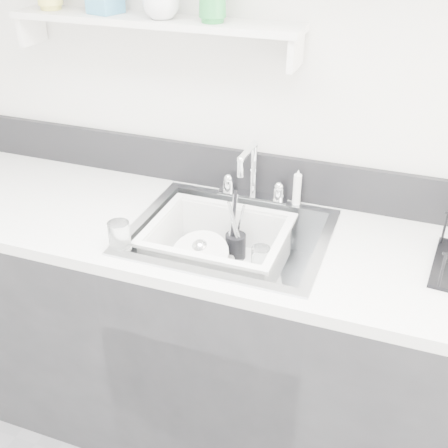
% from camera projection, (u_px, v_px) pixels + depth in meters
% --- Properties ---
extents(room_shell, '(3.50, 3.00, 2.60)m').
position_uv_depth(room_shell, '(40.00, 50.00, 0.79)').
color(room_shell, silver).
rests_on(room_shell, ground).
extents(counter_run, '(3.20, 0.62, 0.92)m').
position_uv_depth(counter_run, '(229.00, 339.00, 2.07)').
color(counter_run, black).
rests_on(counter_run, ground).
extents(backsplash, '(3.20, 0.02, 0.16)m').
position_uv_depth(backsplash, '(257.00, 173.00, 2.03)').
color(backsplash, black).
rests_on(backsplash, counter_run).
extents(sink, '(0.64, 0.52, 0.20)m').
position_uv_depth(sink, '(229.00, 255.00, 1.88)').
color(sink, silver).
rests_on(sink, counter_run).
extents(faucet, '(0.26, 0.18, 0.23)m').
position_uv_depth(faucet, '(252.00, 184.00, 2.00)').
color(faucet, silver).
rests_on(faucet, counter_run).
extents(side_sprayer, '(0.03, 0.03, 0.14)m').
position_uv_depth(side_sprayer, '(297.00, 188.00, 1.96)').
color(side_sprayer, white).
rests_on(side_sprayer, counter_run).
extents(wall_shelf, '(1.00, 0.16, 0.12)m').
position_uv_depth(wall_shelf, '(153.00, 23.00, 1.82)').
color(wall_shelf, silver).
rests_on(wall_shelf, room_shell).
extents(wash_tub, '(0.56, 0.51, 0.18)m').
position_uv_depth(wash_tub, '(218.00, 250.00, 1.89)').
color(wash_tub, white).
rests_on(wash_tub, sink).
extents(plate_stack, '(0.24, 0.24, 0.10)m').
position_uv_depth(plate_stack, '(202.00, 262.00, 1.91)').
color(plate_stack, white).
rests_on(plate_stack, wash_tub).
extents(utensil_cup, '(0.07, 0.07, 0.24)m').
position_uv_depth(utensil_cup, '(235.00, 244.00, 1.96)').
color(utensil_cup, black).
rests_on(utensil_cup, wash_tub).
extents(ladle, '(0.23, 0.25, 0.07)m').
position_uv_depth(ladle, '(206.00, 262.00, 1.89)').
color(ladle, silver).
rests_on(ladle, wash_tub).
extents(tumbler_in_tub, '(0.07, 0.07, 0.09)m').
position_uv_depth(tumbler_in_tub, '(261.00, 260.00, 1.89)').
color(tumbler_in_tub, white).
rests_on(tumbler_in_tub, wash_tub).
extents(tumbler_counter, '(0.09, 0.09, 0.09)m').
position_uv_depth(tumbler_counter, '(119.00, 236.00, 1.72)').
color(tumbler_counter, white).
rests_on(tumbler_counter, counter_run).
extents(bowl_small, '(0.10, 0.10, 0.03)m').
position_uv_depth(bowl_small, '(254.00, 281.00, 1.83)').
color(bowl_small, white).
rests_on(bowl_small, wash_tub).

